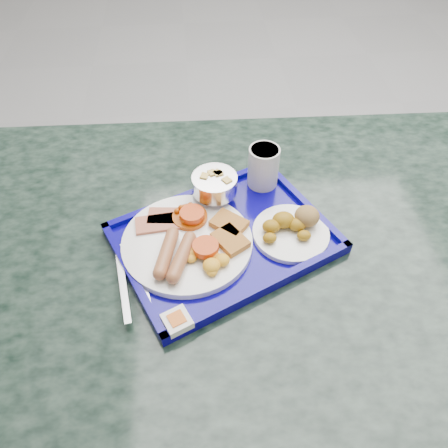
% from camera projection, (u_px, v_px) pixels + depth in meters
% --- Properties ---
extents(floor, '(6.00, 6.00, 0.00)m').
position_uv_depth(floor, '(323.00, 177.00, 2.29)').
color(floor, gray).
rests_on(floor, ground).
extents(table, '(1.36, 0.93, 0.83)m').
position_uv_depth(table, '(223.00, 302.00, 1.04)').
color(table, slate).
rests_on(table, floor).
extents(tray, '(0.50, 0.44, 0.02)m').
position_uv_depth(tray, '(224.00, 239.00, 0.88)').
color(tray, '#09027D').
rests_on(tray, table).
extents(main_plate, '(0.26, 0.26, 0.04)m').
position_uv_depth(main_plate, '(190.00, 241.00, 0.86)').
color(main_plate, white).
rests_on(main_plate, tray).
extents(bread_plate, '(0.15, 0.15, 0.05)m').
position_uv_depth(bread_plate, '(292.00, 227.00, 0.88)').
color(bread_plate, white).
rests_on(bread_plate, tray).
extents(fruit_bowl, '(0.10, 0.10, 0.07)m').
position_uv_depth(fruit_bowl, '(215.00, 185.00, 0.92)').
color(fruit_bowl, silver).
rests_on(fruit_bowl, tray).
extents(juice_cup, '(0.07, 0.07, 0.09)m').
position_uv_depth(juice_cup, '(263.00, 166.00, 0.95)').
color(juice_cup, silver).
rests_on(juice_cup, tray).
extents(spoon, '(0.06, 0.19, 0.01)m').
position_uv_depth(spoon, '(151.00, 251.00, 0.85)').
color(spoon, silver).
rests_on(spoon, tray).
extents(knife, '(0.04, 0.18, 0.00)m').
position_uv_depth(knife, '(123.00, 282.00, 0.80)').
color(knife, silver).
rests_on(knife, tray).
extents(jam_packet, '(0.06, 0.06, 0.02)m').
position_uv_depth(jam_packet, '(177.00, 321.00, 0.74)').
color(jam_packet, white).
rests_on(jam_packet, tray).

